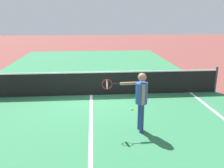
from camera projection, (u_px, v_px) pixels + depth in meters
ground_plane at (91, 95)px, 9.50m from camera, size 60.00×60.00×0.00m
court_surface_inbounds at (91, 95)px, 9.50m from camera, size 10.62×24.40×0.00m
line_center_service at (91, 133)px, 6.44m from camera, size 0.10×6.40×0.01m
net at (91, 83)px, 9.37m from camera, size 10.41×0.09×1.07m
player_near at (140, 96)px, 6.29m from camera, size 1.22×0.44×1.65m
tennis_ball_near_net at (132, 109)px, 7.99m from camera, size 0.07×0.07×0.07m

